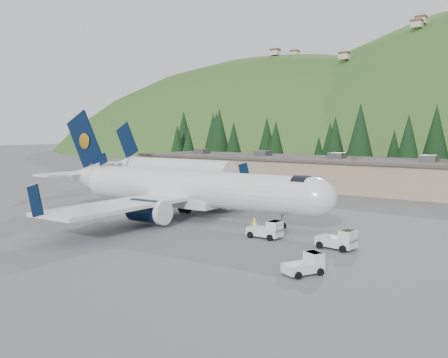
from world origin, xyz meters
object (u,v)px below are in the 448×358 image
at_px(airliner, 183,189).
at_px(ramp_worker, 254,227).
at_px(second_airliner, 166,168).
at_px(baggage_tug_a, 267,230).
at_px(baggage_tug_b, 339,240).
at_px(terminal_building, 311,171).
at_px(baggage_tug_c, 306,265).

relative_size(airliner, ramp_worker, 23.67).
distance_m(second_airliner, baggage_tug_a, 45.11).
bearing_deg(baggage_tug_a, baggage_tug_b, -1.23).
height_order(airliner, terminal_building, airliner).
distance_m(baggage_tug_a, ramp_worker, 1.87).
relative_size(airliner, baggage_tug_b, 11.35).
xyz_separation_m(airliner, baggage_tug_a, (13.29, -3.42, -2.57)).
bearing_deg(terminal_building, baggage_tug_b, -59.73).
xyz_separation_m(baggage_tug_c, terminal_building, (-25.46, 49.64, 1.97)).
distance_m(airliner, ramp_worker, 12.12).
xyz_separation_m(baggage_tug_a, terminal_building, (-17.21, 41.49, 1.88)).
bearing_deg(second_airliner, baggage_tug_c, -36.56).
height_order(baggage_tug_c, terminal_building, terminal_building).
relative_size(second_airliner, baggage_tug_c, 8.97).
height_order(second_airliner, baggage_tug_a, second_airliner).
bearing_deg(ramp_worker, second_airliner, -57.96).
xyz_separation_m(baggage_tug_b, terminal_building, (-24.23, 41.52, 1.86)).
xyz_separation_m(baggage_tug_a, baggage_tug_b, (7.02, -0.03, 0.01)).
height_order(baggage_tug_c, ramp_worker, ramp_worker).
height_order(baggage_tug_b, terminal_building, terminal_building).
distance_m(baggage_tug_c, ramp_worker, 13.27).
relative_size(baggage_tug_b, ramp_worker, 2.09).
xyz_separation_m(airliner, ramp_worker, (11.50, -2.90, -2.52)).
distance_m(baggage_tug_b, baggage_tug_c, 8.21).
relative_size(baggage_tug_a, ramp_worker, 1.99).
bearing_deg(terminal_building, baggage_tug_c, -62.85).
bearing_deg(baggage_tug_b, second_airliner, 154.38).
distance_m(baggage_tug_a, baggage_tug_b, 7.02).
xyz_separation_m(airliner, baggage_tug_b, (20.32, -3.45, -2.55)).
height_order(airliner, baggage_tug_a, airliner).
bearing_deg(baggage_tug_b, airliner, 174.78).
height_order(airliner, baggage_tug_b, airliner).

